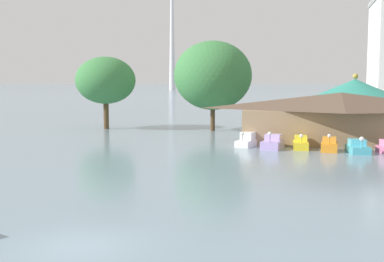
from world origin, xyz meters
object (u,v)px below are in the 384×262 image
at_px(pedal_boat_yellow, 301,144).
at_px(shoreline_tree_mid, 213,75).
at_px(pedal_boat_white, 247,141).
at_px(pedal_boat_orange, 329,145).
at_px(shoreline_tree_tall_left, 106,80).
at_px(pedal_boat_cyan, 358,147).
at_px(pedal_boat_lavender, 273,143).
at_px(green_roof_pavilion, 355,100).
at_px(boathouse, 341,117).

height_order(pedal_boat_yellow, shoreline_tree_mid, shoreline_tree_mid).
height_order(pedal_boat_white, pedal_boat_orange, pedal_boat_orange).
bearing_deg(shoreline_tree_tall_left, pedal_boat_cyan, -27.04).
distance_m(pedal_boat_lavender, pedal_boat_cyan, 7.46).
height_order(green_roof_pavilion, shoreline_tree_mid, shoreline_tree_mid).
bearing_deg(shoreline_tree_mid, pedal_boat_white, -67.16).
distance_m(pedal_boat_orange, shoreline_tree_tall_left, 31.82).
bearing_deg(boathouse, pedal_boat_cyan, -80.31).
height_order(pedal_boat_white, shoreline_tree_tall_left, shoreline_tree_tall_left).
bearing_deg(pedal_boat_orange, green_roof_pavilion, 172.12).
xyz_separation_m(pedal_boat_orange, pedal_boat_cyan, (2.40, -0.37, -0.05)).
height_order(pedal_boat_orange, green_roof_pavilion, green_roof_pavilion).
bearing_deg(green_roof_pavilion, pedal_boat_white, -121.27).
xyz_separation_m(pedal_boat_white, pedal_boat_lavender, (2.52, -1.14, 0.00)).
distance_m(pedal_boat_white, pedal_boat_orange, 7.70).
bearing_deg(green_roof_pavilion, pedal_boat_lavender, -114.13).
relative_size(pedal_boat_white, pedal_boat_yellow, 0.99).
bearing_deg(pedal_boat_yellow, shoreline_tree_mid, -145.39).
distance_m(pedal_boat_cyan, shoreline_tree_mid, 23.43).
height_order(pedal_boat_yellow, green_roof_pavilion, green_roof_pavilion).
bearing_deg(pedal_boat_white, shoreline_tree_tall_left, -106.05).
relative_size(pedal_boat_white, green_roof_pavilion, 0.21).
relative_size(pedal_boat_lavender, pedal_boat_yellow, 1.11).
bearing_deg(pedal_boat_orange, shoreline_tree_tall_left, -115.25).
distance_m(pedal_boat_yellow, shoreline_tree_tall_left, 29.22).
distance_m(green_roof_pavilion, shoreline_tree_mid, 18.46).
bearing_deg(shoreline_tree_tall_left, pedal_boat_white, -33.69).
height_order(pedal_boat_cyan, shoreline_tree_mid, shoreline_tree_mid).
relative_size(boathouse, shoreline_tree_mid, 1.81).
distance_m(pedal_boat_lavender, boathouse, 8.61).
bearing_deg(boathouse, shoreline_tree_tall_left, 162.55).
height_order(green_roof_pavilion, shoreline_tree_tall_left, shoreline_tree_tall_left).
height_order(pedal_boat_orange, shoreline_tree_mid, shoreline_tree_mid).
xyz_separation_m(pedal_boat_yellow, pedal_boat_cyan, (4.88, -1.35, -0.03)).
distance_m(pedal_boat_cyan, green_roof_pavilion, 21.34).
bearing_deg(pedal_boat_yellow, shoreline_tree_tall_left, -121.29).
relative_size(pedal_boat_white, boathouse, 0.13).
bearing_deg(pedal_boat_orange, pedal_boat_yellow, -108.50).
xyz_separation_m(pedal_boat_cyan, green_roof_pavilion, (1.64, 21.01, 3.35)).
height_order(pedal_boat_lavender, boathouse, boathouse).
distance_m(pedal_boat_lavender, pedal_boat_yellow, 2.59).
distance_m(pedal_boat_white, shoreline_tree_tall_left, 24.69).
height_order(pedal_boat_lavender, green_roof_pavilion, green_roof_pavilion).
bearing_deg(pedal_boat_cyan, shoreline_tree_mid, -143.29).
distance_m(pedal_boat_white, pedal_boat_lavender, 2.77).
bearing_deg(pedal_boat_lavender, boathouse, 139.85).
distance_m(pedal_boat_lavender, shoreline_tree_tall_left, 27.36).
bearing_deg(pedal_boat_white, pedal_boat_lavender, 83.26).
xyz_separation_m(pedal_boat_white, green_roof_pavilion, (11.58, 19.06, 3.28)).
xyz_separation_m(boathouse, green_roof_pavilion, (2.70, 14.81, 1.14)).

